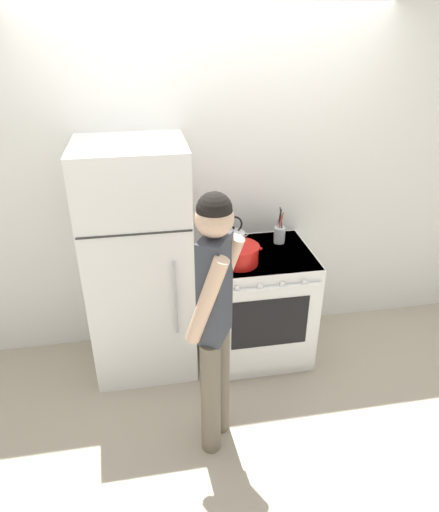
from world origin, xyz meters
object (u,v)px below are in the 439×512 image
refrigerator (139,264)px  person (215,316)px  tea_kettle (234,237)px  stove_range (257,304)px  dutch_oven_pot (239,255)px  utensil_jar (279,234)px

refrigerator → person: size_ratio=1.03×
tea_kettle → person: (-0.30, -0.95, -0.01)m
stove_range → dutch_oven_pot: dutch_oven_pot is taller
dutch_oven_pot → utensil_jar: bearing=36.8°
refrigerator → person: (0.40, -0.84, 0.09)m
dutch_oven_pot → refrigerator: bearing=167.4°
dutch_oven_pot → stove_range: bearing=31.6°
person → refrigerator: bearing=55.3°
refrigerator → stove_range: refrigerator is taller
stove_range → dutch_oven_pot: (-0.17, -0.11, 0.50)m
refrigerator → dutch_oven_pot: 0.71m
refrigerator → dutch_oven_pot: bearing=-12.6°
person → dutch_oven_pot: bearing=6.7°
dutch_oven_pot → person: (-0.29, -0.68, -0.00)m
tea_kettle → person: person is taller
refrigerator → tea_kettle: refrigerator is taller
utensil_jar → person: size_ratio=0.17×
refrigerator → tea_kettle: size_ratio=7.01×
tea_kettle → refrigerator: bearing=-170.8°
refrigerator → stove_range: 0.96m
refrigerator → stove_range: bearing=-3.1°
utensil_jar → person: (-0.65, -0.96, -0.00)m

